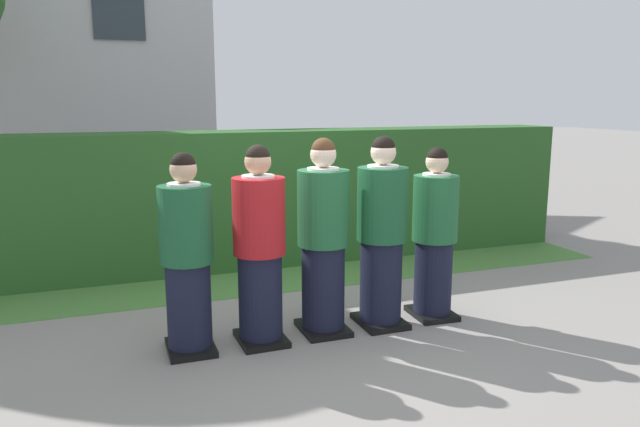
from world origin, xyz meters
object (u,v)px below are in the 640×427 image
at_px(student_in_red_blazer, 260,251).
at_px(student_front_row_0, 187,259).
at_px(student_front_row_3, 382,237).
at_px(student_front_row_4, 434,238).
at_px(student_front_row_2, 323,242).

bearing_deg(student_in_red_blazer, student_front_row_0, 178.69).
relative_size(student_front_row_0, student_front_row_3, 0.95).
distance_m(student_front_row_3, student_front_row_4, 0.55).
bearing_deg(student_front_row_3, student_front_row_0, -179.98).
distance_m(student_in_red_blazer, student_front_row_2, 0.57).
bearing_deg(student_front_row_2, student_front_row_0, -178.88).
xyz_separation_m(student_in_red_blazer, student_front_row_4, (1.65, 0.03, -0.03)).
height_order(student_in_red_blazer, student_front_row_3, student_front_row_3).
relative_size(student_front_row_2, student_front_row_4, 1.07).
xyz_separation_m(student_front_row_2, student_front_row_4, (1.08, -0.00, -0.05)).
bearing_deg(student_front_row_3, student_front_row_4, 2.01).
relative_size(student_front_row_2, student_front_row_3, 1.00).
bearing_deg(student_front_row_3, student_in_red_blazer, -179.28).
bearing_deg(student_front_row_4, student_in_red_blazer, -178.85).
bearing_deg(student_front_row_2, student_in_red_blazer, -176.38).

